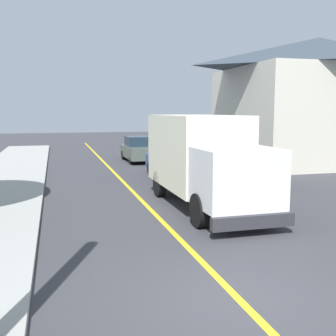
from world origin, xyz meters
name	(u,v)px	position (x,y,z in m)	size (l,w,h in m)	color
ground_plane	(239,300)	(0.00, 0.00, 0.00)	(120.00, 120.00, 0.00)	#38383D
centre_line_yellow	(135,193)	(0.00, 10.00, 0.00)	(0.16, 56.00, 0.01)	gold
box_truck	(203,157)	(1.91, 7.17, 1.77)	(2.46, 7.20, 3.20)	#F2EDCC
parked_car_near	(170,162)	(2.55, 13.67, 0.79)	(1.96, 4.46, 1.67)	#2D4793
parked_car_mid	(139,150)	(2.32, 20.69, 0.79)	(1.85, 4.42, 1.67)	#4C564C
parked_van_across	(244,167)	(5.20, 10.73, 0.79)	(1.83, 4.41, 1.67)	#B7B7BC
house_across_street	(316,99)	(13.27, 17.05, 4.13)	(12.06, 9.57, 7.96)	beige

